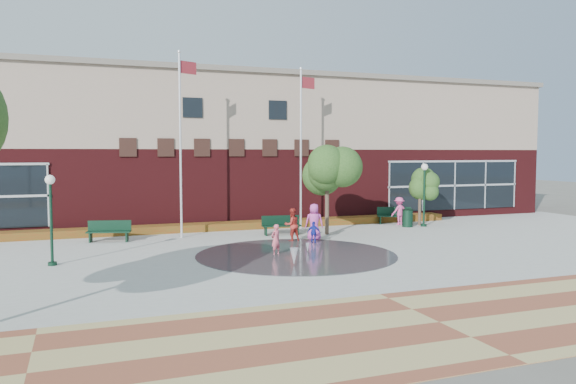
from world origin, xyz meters
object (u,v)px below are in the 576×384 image
object	(u,v)px
bench_left	(109,235)
flagpole_left	(181,134)
trash_can	(408,218)
child_splash	(276,240)
flagpole_right	(302,139)

from	to	relation	value
bench_left	flagpole_left	bearing A→B (deg)	16.58
trash_can	child_splash	size ratio (longest dim) A/B	0.80
flagpole_right	trash_can	distance (m)	7.68
flagpole_left	bench_left	world-z (taller)	flagpole_left
flagpole_right	trash_can	bearing A→B (deg)	-32.48
flagpole_left	trash_can	bearing A→B (deg)	-26.38
flagpole_left	flagpole_right	xyz separation A→B (m)	(6.84, 0.88, -0.18)
bench_left	trash_can	bearing A→B (deg)	13.22
bench_left	child_splash	xyz separation A→B (m)	(6.41, -6.04, 0.32)
flagpole_left	bench_left	distance (m)	6.05
child_splash	flagpole_left	bearing A→B (deg)	-91.25
trash_can	child_splash	world-z (taller)	child_splash
flagpole_right	child_splash	xyz separation A→B (m)	(-3.98, -7.07, -4.39)
flagpole_left	trash_can	distance (m)	13.75
flagpole_left	child_splash	xyz separation A→B (m)	(2.85, -6.18, -4.57)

